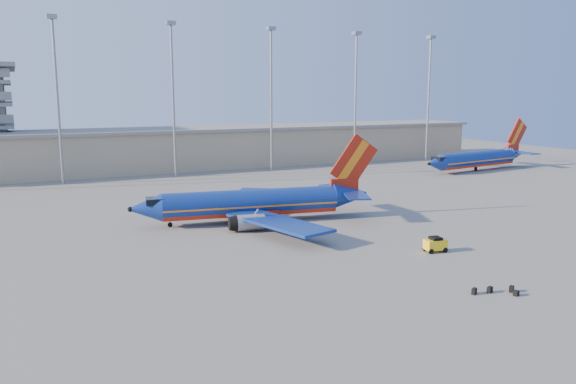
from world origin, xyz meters
The scene contains 7 objects.
ground centered at (0.00, 0.00, 0.00)m, with size 220.00×220.00×0.00m, color slate.
terminal_building centered at (10.00, 58.00, 4.32)m, with size 122.00×16.00×8.50m.
light_mast_row centered at (5.00, 46.00, 17.55)m, with size 101.60×1.60×28.65m.
aircraft_main centered at (-5.71, 4.45, 2.27)m, with size 31.24×29.81×10.64m.
aircraft_second centered at (53.78, 27.95, 2.41)m, with size 30.87×11.95×10.49m.
baggage_tug centered at (5.16, -15.87, 0.80)m, with size 2.29×1.56×1.54m.
luggage_pile centered at (1.64, -27.41, 0.24)m, with size 3.65×2.20×0.51m.
Camera 1 is at (-31.89, -58.40, 15.70)m, focal length 35.00 mm.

